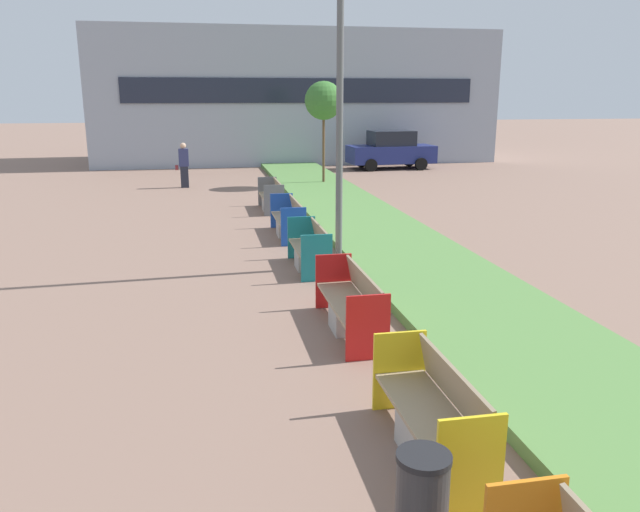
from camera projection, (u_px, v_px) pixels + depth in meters
planter_grass_strip at (459, 295)px, 11.13m from camera, size 2.80×120.00×0.18m
building_backdrop at (292, 97)px, 34.76m from camera, size 21.05×7.62×6.84m
bench_yellow_frame at (432, 420)px, 6.29m from camera, size 0.65×2.00×0.94m
bench_red_frame at (351, 308)px, 9.60m from camera, size 0.65×2.29×0.94m
bench_teal_frame at (310, 252)px, 13.05m from camera, size 0.65×1.90×0.94m
bench_blue_frame at (289, 222)px, 16.10m from camera, size 0.65×2.27×0.94m
bench_grey_frame at (272, 199)px, 19.70m from camera, size 0.65×1.94×0.94m
litter_bin at (422, 508)px, 4.79m from camera, size 0.42×0.42×0.93m
street_lamp_post at (340, 41)px, 12.12m from camera, size 0.24×0.44×8.38m
sapling_tree_far at (324, 101)px, 24.20m from camera, size 1.48×1.48×4.08m
pedestrian_walking at (184, 165)px, 24.42m from camera, size 0.53×0.24×1.75m
parked_car_distant at (391, 150)px, 30.69m from camera, size 4.27×2.00×1.86m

